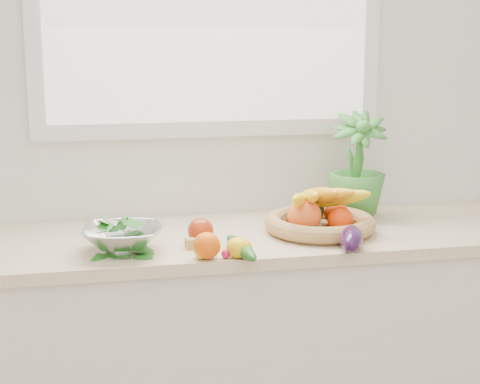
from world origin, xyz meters
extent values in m
cube|color=white|center=(0.00, 2.25, 1.35)|extent=(4.50, 0.02, 2.70)
cube|color=silver|center=(0.00, 1.95, 0.43)|extent=(2.20, 0.58, 0.86)
cube|color=beige|center=(0.00, 1.95, 0.88)|extent=(2.24, 0.62, 0.04)
sphere|color=#FE5708|center=(-0.11, 1.68, 0.94)|extent=(0.10, 0.10, 0.08)
ellipsoid|color=#F2AB0D|center=(0.00, 1.67, 0.93)|extent=(0.09, 0.09, 0.06)
ellipsoid|color=yellow|center=(-0.12, 1.68, 0.93)|extent=(0.06, 0.07, 0.05)
ellipsoid|color=yellow|center=(-0.01, 1.67, 0.93)|extent=(0.09, 0.10, 0.06)
sphere|color=#AE2E0D|center=(-0.10, 1.85, 0.94)|extent=(0.11, 0.11, 0.09)
cube|color=tan|center=(-0.11, 1.80, 0.92)|extent=(0.10, 0.05, 0.03)
ellipsoid|color=white|center=(0.32, 1.92, 0.92)|extent=(0.05, 0.05, 0.04)
ellipsoid|color=silver|center=(0.21, 2.01, 0.92)|extent=(0.06, 0.06, 0.05)
ellipsoid|color=white|center=(0.38, 1.81, 0.92)|extent=(0.06, 0.06, 0.04)
ellipsoid|color=#2B0E34|center=(0.36, 1.67, 0.94)|extent=(0.14, 0.21, 0.08)
ellipsoid|color=#185117|center=(0.00, 1.69, 0.92)|extent=(0.08, 0.26, 0.05)
sphere|color=#D01A43|center=(-0.05, 1.67, 0.91)|extent=(0.04, 0.04, 0.03)
imported|color=#3C8831|center=(0.52, 2.07, 1.11)|extent=(0.24, 0.24, 0.38)
cylinder|color=tan|center=(0.33, 1.90, 0.91)|extent=(0.39, 0.39, 0.01)
torus|color=tan|center=(0.33, 1.90, 0.93)|extent=(0.46, 0.46, 0.06)
sphere|color=orange|center=(0.26, 1.87, 0.97)|extent=(0.14, 0.14, 0.12)
sphere|color=#F23A07|center=(0.38, 1.85, 0.96)|extent=(0.11, 0.11, 0.09)
sphere|color=#DF3907|center=(0.40, 1.95, 0.95)|extent=(0.10, 0.10, 0.08)
ellipsoid|color=black|center=(0.32, 1.97, 0.97)|extent=(0.11, 0.11, 0.12)
ellipsoid|color=yellow|center=(0.25, 1.89, 1.02)|extent=(0.15, 0.25, 0.11)
ellipsoid|color=yellow|center=(0.29, 1.90, 1.03)|extent=(0.07, 0.26, 0.11)
ellipsoid|color=orange|center=(0.32, 1.89, 1.04)|extent=(0.10, 0.26, 0.11)
ellipsoid|color=orange|center=(0.35, 1.90, 1.03)|extent=(0.17, 0.24, 0.11)
ellipsoid|color=yellow|center=(0.38, 1.89, 1.02)|extent=(0.23, 0.20, 0.11)
cylinder|color=silver|center=(-0.36, 1.80, 0.91)|extent=(0.11, 0.11, 0.02)
imported|color=silver|center=(-0.36, 1.80, 0.95)|extent=(0.28, 0.28, 0.06)
ellipsoid|color=#175E1B|center=(-0.36, 1.80, 0.99)|extent=(0.21, 0.21, 0.08)
camera|label=1|loc=(-0.45, -0.46, 1.58)|focal=55.00mm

